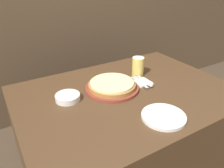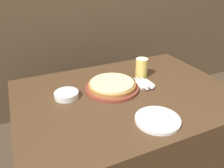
# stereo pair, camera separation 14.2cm
# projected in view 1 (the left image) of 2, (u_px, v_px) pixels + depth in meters

# --- Properties ---
(dining_table) EXTENTS (1.38, 0.99, 0.71)m
(dining_table) POSITION_uv_depth(u_px,v_px,m) (126.00, 135.00, 1.57)
(dining_table) COLOR #4C331E
(dining_table) RESTS_ON ground_plane
(pizza_on_board) EXTENTS (0.35, 0.35, 0.06)m
(pizza_on_board) POSITION_uv_depth(u_px,v_px,m) (112.00, 86.00, 1.43)
(pizza_on_board) COLOR brown
(pizza_on_board) RESTS_ON dining_table
(beer_glass) EXTENTS (0.09, 0.09, 0.14)m
(beer_glass) POSITION_uv_depth(u_px,v_px,m) (138.00, 66.00, 1.60)
(beer_glass) COLOR #E5C65B
(beer_glass) RESTS_ON dining_table
(dinner_plate) EXTENTS (0.24, 0.24, 0.02)m
(dinner_plate) POSITION_uv_depth(u_px,v_px,m) (164.00, 116.00, 1.16)
(dinner_plate) COLOR silver
(dinner_plate) RESTS_ON dining_table
(side_bowl) EXTENTS (0.15, 0.15, 0.04)m
(side_bowl) POSITION_uv_depth(u_px,v_px,m) (68.00, 97.00, 1.31)
(side_bowl) COLOR silver
(side_bowl) RESTS_ON dining_table
(napkin_stack) EXTENTS (0.11, 0.11, 0.01)m
(napkin_stack) POSITION_uv_depth(u_px,v_px,m) (142.00, 82.00, 1.52)
(napkin_stack) COLOR silver
(napkin_stack) RESTS_ON dining_table
(fork) EXTENTS (0.03, 0.19, 0.00)m
(fork) POSITION_uv_depth(u_px,v_px,m) (139.00, 82.00, 1.50)
(fork) COLOR silver
(fork) RESTS_ON napkin_stack
(dinner_knife) EXTENTS (0.03, 0.19, 0.00)m
(dinner_knife) POSITION_uv_depth(u_px,v_px,m) (142.00, 81.00, 1.51)
(dinner_knife) COLOR silver
(dinner_knife) RESTS_ON napkin_stack
(spoon) EXTENTS (0.02, 0.16, 0.00)m
(spoon) POSITION_uv_depth(u_px,v_px,m) (145.00, 80.00, 1.52)
(spoon) COLOR silver
(spoon) RESTS_ON napkin_stack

